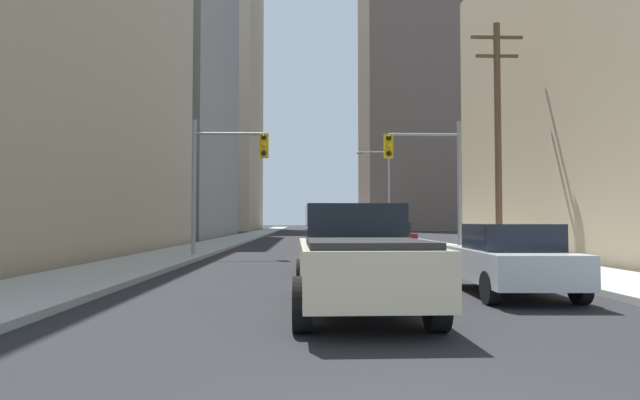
{
  "coord_description": "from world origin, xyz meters",
  "views": [
    {
      "loc": [
        -0.98,
        -3.39,
        1.58
      ],
      "look_at": [
        0.0,
        32.24,
        2.97
      ],
      "focal_mm": 30.29,
      "sensor_mm": 36.0,
      "label": 1
    }
  ],
  "objects_px": {
    "sedan_blue": "(335,247)",
    "traffic_signal_near_right": "(427,166)",
    "pickup_truck_beige": "(357,258)",
    "sedan_maroon": "(391,237)",
    "sedan_silver": "(509,259)",
    "traffic_signal_near_left": "(226,165)"
  },
  "relations": [
    {
      "from": "sedan_blue",
      "to": "sedan_maroon",
      "type": "xyz_separation_m",
      "value": [
        3.45,
        10.79,
        0.0
      ]
    },
    {
      "from": "pickup_truck_beige",
      "to": "traffic_signal_near_right",
      "type": "distance_m",
      "value": 14.93
    },
    {
      "from": "traffic_signal_near_left",
      "to": "traffic_signal_near_right",
      "type": "xyz_separation_m",
      "value": [
        8.8,
        0.0,
        0.0
      ]
    },
    {
      "from": "traffic_signal_near_right",
      "to": "pickup_truck_beige",
      "type": "bearing_deg",
      "value": -107.68
    },
    {
      "from": "pickup_truck_beige",
      "to": "traffic_signal_near_left",
      "type": "distance_m",
      "value": 14.9
    },
    {
      "from": "sedan_maroon",
      "to": "traffic_signal_near_left",
      "type": "xyz_separation_m",
      "value": [
        -7.82,
        -4.05,
        3.25
      ]
    },
    {
      "from": "sedan_silver",
      "to": "sedan_blue",
      "type": "distance_m",
      "value": 6.31
    },
    {
      "from": "pickup_truck_beige",
      "to": "sedan_maroon",
      "type": "xyz_separation_m",
      "value": [
        3.46,
        17.96,
        -0.16
      ]
    },
    {
      "from": "sedan_blue",
      "to": "traffic_signal_near_right",
      "type": "relative_size",
      "value": 0.7
    },
    {
      "from": "sedan_maroon",
      "to": "sedan_silver",
      "type": "bearing_deg",
      "value": -90.08
    },
    {
      "from": "sedan_blue",
      "to": "traffic_signal_near_right",
      "type": "xyz_separation_m",
      "value": [
        4.42,
        6.74,
        3.25
      ]
    },
    {
      "from": "sedan_silver",
      "to": "sedan_maroon",
      "type": "relative_size",
      "value": 1.0
    },
    {
      "from": "traffic_signal_near_left",
      "to": "sedan_blue",
      "type": "bearing_deg",
      "value": -57.01
    },
    {
      "from": "pickup_truck_beige",
      "to": "sedan_blue",
      "type": "xyz_separation_m",
      "value": [
        0.01,
        7.17,
        -0.16
      ]
    },
    {
      "from": "sedan_blue",
      "to": "traffic_signal_near_right",
      "type": "bearing_deg",
      "value": 56.73
    },
    {
      "from": "pickup_truck_beige",
      "to": "sedan_blue",
      "type": "relative_size",
      "value": 1.29
    },
    {
      "from": "pickup_truck_beige",
      "to": "sedan_maroon",
      "type": "height_order",
      "value": "pickup_truck_beige"
    },
    {
      "from": "pickup_truck_beige",
      "to": "traffic_signal_near_right",
      "type": "height_order",
      "value": "traffic_signal_near_right"
    },
    {
      "from": "pickup_truck_beige",
      "to": "sedan_silver",
      "type": "relative_size",
      "value": 1.28
    },
    {
      "from": "pickup_truck_beige",
      "to": "sedan_maroon",
      "type": "distance_m",
      "value": 18.29
    },
    {
      "from": "sedan_silver",
      "to": "sedan_blue",
      "type": "xyz_separation_m",
      "value": [
        -3.43,
        5.3,
        0.0
      ]
    },
    {
      "from": "sedan_silver",
      "to": "sedan_blue",
      "type": "relative_size",
      "value": 1.01
    }
  ]
}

